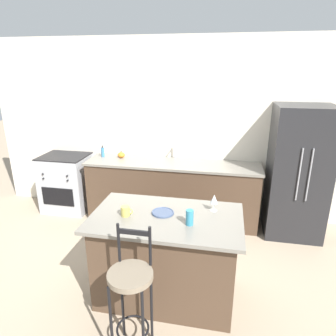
# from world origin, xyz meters

# --- Properties ---
(ground_plane) EXTENTS (18.00, 18.00, 0.00)m
(ground_plane) POSITION_xyz_m (0.00, 0.00, 0.00)
(ground_plane) COLOR tan
(wall_back) EXTENTS (6.00, 0.07, 2.70)m
(wall_back) POSITION_xyz_m (0.00, 0.68, 1.35)
(wall_back) COLOR beige
(wall_back) RESTS_ON ground_plane
(back_counter) EXTENTS (2.59, 0.66, 0.92)m
(back_counter) POSITION_xyz_m (0.00, 0.37, 0.46)
(back_counter) COLOR #4C3828
(back_counter) RESTS_ON ground_plane
(sink_faucet) EXTENTS (0.02, 0.13, 0.22)m
(sink_faucet) POSITION_xyz_m (0.00, 0.56, 1.06)
(sink_faucet) COLOR #ADAFB5
(sink_faucet) RESTS_ON back_counter
(kitchen_island) EXTENTS (1.45, 0.87, 0.92)m
(kitchen_island) POSITION_xyz_m (0.24, -1.30, 0.46)
(kitchen_island) COLOR #4C3828
(kitchen_island) RESTS_ON ground_plane
(refrigerator) EXTENTS (0.75, 0.73, 1.81)m
(refrigerator) POSITION_xyz_m (1.74, 0.31, 0.91)
(refrigerator) COLOR #232326
(refrigerator) RESTS_ON ground_plane
(oven_range) EXTENTS (0.73, 0.62, 0.92)m
(oven_range) POSITION_xyz_m (-1.76, 0.35, 0.46)
(oven_range) COLOR #ADAFB5
(oven_range) RESTS_ON ground_plane
(bar_stool_near) EXTENTS (0.36, 0.36, 1.12)m
(bar_stool_near) POSITION_xyz_m (0.11, -1.99, 0.63)
(bar_stool_near) COLOR black
(bar_stool_near) RESTS_ON ground_plane
(dinner_plate) EXTENTS (0.22, 0.22, 0.02)m
(dinner_plate) POSITION_xyz_m (0.20, -1.24, 0.92)
(dinner_plate) COLOR #425170
(dinner_plate) RESTS_ON kitchen_island
(wine_glass) EXTENTS (0.07, 0.07, 0.17)m
(wine_glass) POSITION_xyz_m (0.68, -1.09, 1.04)
(wine_glass) COLOR white
(wine_glass) RESTS_ON kitchen_island
(coffee_mug) EXTENTS (0.12, 0.09, 0.10)m
(coffee_mug) POSITION_xyz_m (-0.14, -1.36, 0.96)
(coffee_mug) COLOR #C1B251
(coffee_mug) RESTS_ON kitchen_island
(tumbler_cup) EXTENTS (0.07, 0.07, 0.15)m
(tumbler_cup) POSITION_xyz_m (0.48, -1.41, 0.99)
(tumbler_cup) COLOR teal
(tumbler_cup) RESTS_ON kitchen_island
(pumpkin_decoration) EXTENTS (0.11, 0.11, 0.11)m
(pumpkin_decoration) POSITION_xyz_m (-0.83, 0.44, 0.96)
(pumpkin_decoration) COLOR orange
(pumpkin_decoration) RESTS_ON back_counter
(soap_bottle) EXTENTS (0.05, 0.05, 0.18)m
(soap_bottle) POSITION_xyz_m (-1.13, 0.43, 1.00)
(soap_bottle) COLOR teal
(soap_bottle) RESTS_ON back_counter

